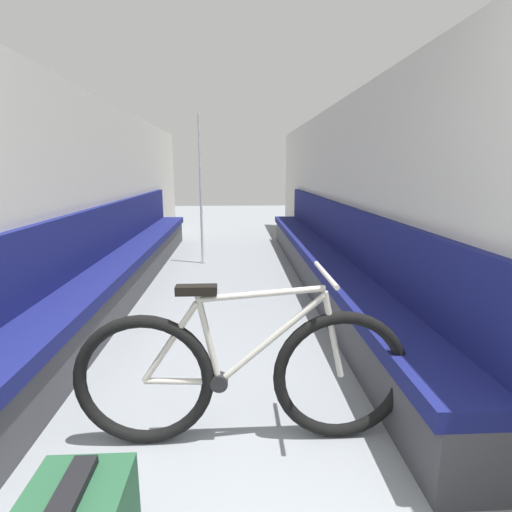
{
  "coord_description": "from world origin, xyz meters",
  "views": [
    {
      "loc": [
        0.13,
        -0.47,
        1.41
      ],
      "look_at": [
        0.27,
        2.44,
        0.77
      ],
      "focal_mm": 28.0,
      "sensor_mm": 36.0,
      "label": 1
    }
  ],
  "objects_px": {
    "bench_seat_row_right": "(323,260)",
    "grab_pole_near": "(201,193)",
    "bicycle": "(243,375)",
    "bench_seat_row_left": "(126,263)"
  },
  "relations": [
    {
      "from": "bench_seat_row_right",
      "to": "grab_pole_near",
      "type": "bearing_deg",
      "value": 139.53
    },
    {
      "from": "bicycle",
      "to": "grab_pole_near",
      "type": "relative_size",
      "value": 0.79
    },
    {
      "from": "grab_pole_near",
      "to": "bench_seat_row_left",
      "type": "bearing_deg",
      "value": -120.68
    },
    {
      "from": "bench_seat_row_left",
      "to": "bicycle",
      "type": "relative_size",
      "value": 3.8
    },
    {
      "from": "bench_seat_row_left",
      "to": "grab_pole_near",
      "type": "distance_m",
      "value": 1.7
    },
    {
      "from": "bench_seat_row_right",
      "to": "grab_pole_near",
      "type": "distance_m",
      "value": 2.16
    },
    {
      "from": "bench_seat_row_right",
      "to": "bench_seat_row_left",
      "type": "bearing_deg",
      "value": 180.0
    },
    {
      "from": "bench_seat_row_left",
      "to": "grab_pole_near",
      "type": "relative_size",
      "value": 3.01
    },
    {
      "from": "bench_seat_row_left",
      "to": "bench_seat_row_right",
      "type": "bearing_deg",
      "value": 0.0
    },
    {
      "from": "bench_seat_row_right",
      "to": "bicycle",
      "type": "xyz_separation_m",
      "value": [
        -1.01,
        -2.75,
        0.05
      ]
    }
  ]
}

